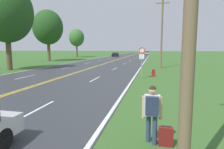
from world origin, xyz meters
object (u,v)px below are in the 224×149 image
(traffic_sign, at_px, (142,55))
(tree_mid_treeline, at_px, (77,38))
(car_champagne_hatchback_mid_far, at_px, (147,53))
(suitcase, at_px, (166,137))
(car_black_hatchback_mid_near, at_px, (115,54))
(fire_hydrant, at_px, (154,73))
(hitchhiker_person, at_px, (152,109))
(tree_behind_sign, at_px, (6,13))
(tree_left_verge, at_px, (48,27))

(traffic_sign, height_order, tree_mid_treeline, tree_mid_treeline)
(tree_mid_treeline, bearing_deg, car_champagne_hatchback_mid_far, 56.95)
(suitcase, bearing_deg, car_champagne_hatchback_mid_far, 3.11)
(car_black_hatchback_mid_near, bearing_deg, traffic_sign, -168.02)
(suitcase, bearing_deg, fire_hydrant, 2.36)
(car_champagne_hatchback_mid_far, bearing_deg, suitcase, 4.50)
(fire_hydrant, bearing_deg, tree_mid_treeline, 120.74)
(suitcase, bearing_deg, car_black_hatchback_mid_near, 13.02)
(hitchhiker_person, xyz_separation_m, tree_behind_sign, (-17.47, 16.15, 5.92))
(tree_mid_treeline, xyz_separation_m, car_black_hatchback_mid_near, (10.80, 6.61, -5.15))
(suitcase, bearing_deg, hitchhiker_person, 84.65)
(hitchhiker_person, bearing_deg, car_champagne_hatchback_mid_far, 2.85)
(traffic_sign, bearing_deg, car_black_hatchback_mid_near, 103.48)
(tree_behind_sign, height_order, tree_mid_treeline, tree_behind_sign)
(traffic_sign, distance_m, car_black_hatchback_mid_near, 48.32)
(tree_behind_sign, distance_m, car_black_hatchback_mid_near, 43.99)
(hitchhiker_person, distance_m, fire_hydrant, 13.90)
(hitchhiker_person, height_order, traffic_sign, traffic_sign)
(suitcase, height_order, tree_behind_sign, tree_behind_sign)
(suitcase, relative_size, fire_hydrant, 0.79)
(tree_left_verge, height_order, tree_mid_treeline, tree_left_verge)
(fire_hydrant, distance_m, tree_mid_treeline, 45.59)
(suitcase, height_order, tree_left_verge, tree_left_verge)
(suitcase, distance_m, tree_mid_treeline, 58.07)
(tree_left_verge, relative_size, car_champagne_hatchback_mid_far, 2.76)
(tree_left_verge, xyz_separation_m, tree_mid_treeline, (-1.31, 19.25, -1.14))
(suitcase, distance_m, traffic_sign, 12.68)
(hitchhiker_person, distance_m, tree_left_verge, 40.42)
(car_champagne_hatchback_mid_far, bearing_deg, traffic_sign, 3.74)
(tree_left_verge, distance_m, car_champagne_hatchback_mid_far, 54.34)
(tree_left_verge, xyz_separation_m, tree_behind_sign, (4.30, -17.37, -0.07))
(hitchhiker_person, height_order, fire_hydrant, hitchhiker_person)
(tree_left_verge, xyz_separation_m, car_black_hatchback_mid_near, (9.49, 25.86, -6.28))
(suitcase, xyz_separation_m, tree_left_verge, (-22.16, 33.57, 6.75))
(traffic_sign, distance_m, tree_behind_sign, 17.55)
(tree_left_verge, distance_m, tree_mid_treeline, 19.33)
(tree_behind_sign, height_order, car_champagne_hatchback_mid_far, tree_behind_sign)
(traffic_sign, distance_m, tree_left_verge, 30.00)
(fire_hydrant, distance_m, car_black_hatchback_mid_near, 47.15)
(tree_left_verge, relative_size, tree_behind_sign, 1.00)
(suitcase, xyz_separation_m, fire_hydrant, (-0.33, 13.92, 0.11))
(suitcase, xyz_separation_m, tree_behind_sign, (-17.86, 16.19, 6.67))
(hitchhiker_person, distance_m, tree_behind_sign, 24.52)
(tree_left_verge, distance_m, car_black_hatchback_mid_near, 28.26)
(tree_mid_treeline, bearing_deg, tree_behind_sign, -81.30)
(tree_mid_treeline, distance_m, car_black_hatchback_mid_near, 13.67)
(tree_left_verge, xyz_separation_m, car_champagne_hatchback_mid_far, (19.03, 50.51, -6.29))
(fire_hydrant, height_order, tree_mid_treeline, tree_mid_treeline)
(fire_hydrant, xyz_separation_m, car_black_hatchback_mid_near, (-12.33, 45.50, 0.35))
(suitcase, bearing_deg, tree_left_verge, 34.41)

